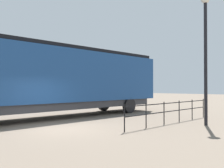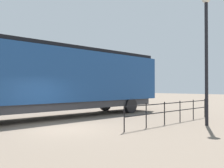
% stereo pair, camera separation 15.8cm
% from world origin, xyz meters
% --- Properties ---
extents(ground_plane, '(120.00, 120.00, 0.00)m').
position_xyz_m(ground_plane, '(0.00, 0.00, 0.00)').
color(ground_plane, '#756656').
extents(locomotive, '(2.98, 15.38, 4.36)m').
position_xyz_m(locomotive, '(-3.70, 2.76, 2.43)').
color(locomotive, navy).
rests_on(locomotive, ground_plane).
extents(lamp_post, '(0.45, 0.45, 6.47)m').
position_xyz_m(lamp_post, '(4.09, 5.52, 4.22)').
color(lamp_post, black).
rests_on(lamp_post, ground_plane).
extents(platform_fence, '(0.05, 7.43, 1.14)m').
position_xyz_m(platform_fence, '(2.52, 4.98, 0.73)').
color(platform_fence, black).
rests_on(platform_fence, ground_plane).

